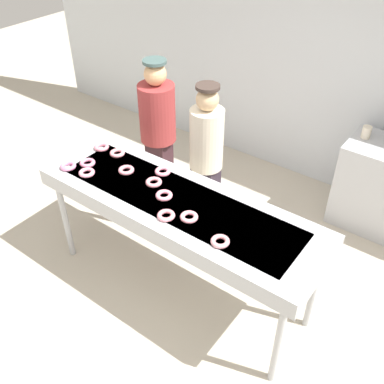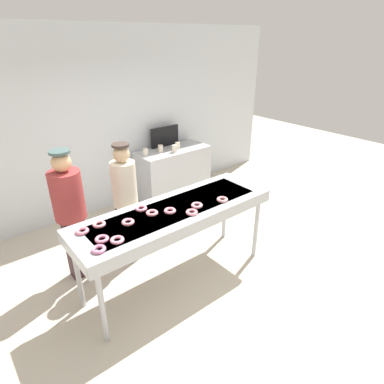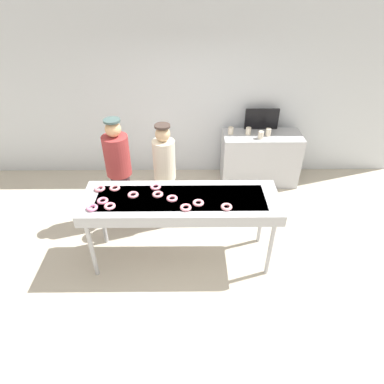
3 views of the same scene
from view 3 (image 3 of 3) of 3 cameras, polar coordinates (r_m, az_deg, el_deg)
The scene contains 23 objects.
ground_plane at distance 4.72m, azimuth -1.71°, elevation -11.01°, with size 16.00×16.00×0.00m, color beige.
back_wall at distance 5.97m, azimuth -1.59°, elevation 16.55°, with size 8.00×0.12×3.00m, color silver.
fryer_conveyor at distance 4.10m, azimuth -1.93°, elevation -1.90°, with size 2.44×0.77×1.02m.
strawberry_donut_0 at distance 4.30m, azimuth -13.20°, elevation 0.68°, with size 0.14×0.14×0.04m, color pink.
strawberry_donut_1 at distance 3.89m, azimuth 5.99°, elevation -2.57°, with size 0.14×0.14×0.04m, color pink.
strawberry_donut_2 at distance 4.00m, azimuth -14.03°, elevation -2.39°, with size 0.14×0.14×0.04m, color pink.
strawberry_donut_3 at distance 4.03m, azimuth -16.90°, elevation -2.62°, with size 0.14×0.14×0.04m, color pink.
strawberry_donut_4 at distance 4.23m, azimuth -6.32°, elevation 0.88°, with size 0.14×0.14×0.04m, color pink.
strawberry_donut_5 at distance 3.86m, azimuth -1.09°, elevation -2.70°, with size 0.14×0.14×0.04m, color pink.
strawberry_donut_6 at distance 4.09m, azimuth -5.95°, elevation -0.41°, with size 0.14×0.14×0.04m, color pink.
strawberry_donut_7 at distance 3.93m, azimuth 1.09°, elevation -1.90°, with size 0.14×0.14×0.04m, color pink.
strawberry_donut_8 at distance 4.11m, azimuth -15.19°, elevation -1.48°, with size 0.14×0.14×0.04m, color pink.
strawberry_donut_9 at distance 4.13m, azimuth -10.15°, elevation -0.48°, with size 0.14×0.14×0.04m, color pink.
strawberry_donut_10 at distance 4.34m, azimuth -15.66°, elevation 0.56°, with size 0.14×0.14×0.04m, color pink.
strawberry_donut_11 at distance 4.01m, azimuth -3.47°, elevation -1.13°, with size 0.14×0.14×0.04m, color pink.
worker_baker at distance 4.73m, azimuth -4.72°, elevation 3.29°, with size 0.31×0.31×1.65m.
worker_assistant at distance 4.89m, azimuth -12.60°, elevation 4.44°, with size 0.37×0.37×1.68m.
prep_counter at distance 6.11m, azimuth 11.62°, elevation 5.71°, with size 1.36×0.59×0.94m, color #B7BABF.
paper_cup_0 at distance 5.87m, azimuth 13.06°, elevation 10.05°, with size 0.09×0.09×0.12m, color beige.
paper_cup_1 at distance 5.84m, azimuth 9.71°, elevation 10.36°, with size 0.09×0.09×0.12m, color beige.
paper_cup_2 at distance 5.82m, azimuth 6.72°, elevation 10.49°, with size 0.09×0.09×0.12m, color beige.
paper_cup_3 at distance 5.74m, azimuth 11.82°, elevation 9.64°, with size 0.09×0.09×0.12m, color beige.
menu_display at distance 6.05m, azimuth 11.95°, elevation 12.25°, with size 0.59×0.04×0.37m, color black.
Camera 3 is at (0.11, -3.27, 3.41)m, focal length 30.86 mm.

